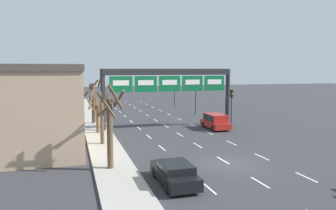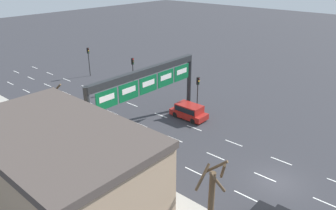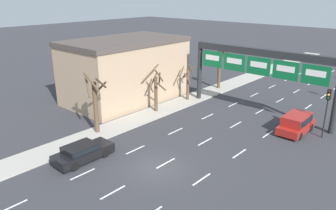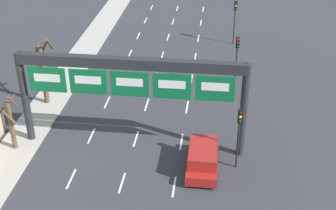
{
  "view_description": "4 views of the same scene",
  "coord_description": "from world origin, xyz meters",
  "px_view_note": "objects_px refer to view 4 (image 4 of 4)",
  "views": [
    {
      "loc": [
        -10.63,
        -20.55,
        6.71
      ],
      "look_at": [
        0.27,
        16.22,
        2.53
      ],
      "focal_mm": 35.0,
      "sensor_mm": 36.0,
      "label": 1
    },
    {
      "loc": [
        -22.75,
        -8.07,
        16.53
      ],
      "look_at": [
        0.37,
        12.26,
        3.35
      ],
      "focal_mm": 35.0,
      "sensor_mm": 36.0,
      "label": 2
    },
    {
      "loc": [
        14.47,
        -14.96,
        12.04
      ],
      "look_at": [
        -1.68,
        3.14,
        3.65
      ],
      "focal_mm": 35.0,
      "sensor_mm": 36.0,
      "label": 3
    },
    {
      "loc": [
        5.57,
        -11.62,
        18.85
      ],
      "look_at": [
        2.28,
        16.47,
        2.7
      ],
      "focal_mm": 50.0,
      "sensor_mm": 36.0,
      "label": 4
    }
  ],
  "objects_px": {
    "traffic_light_near_gantry": "(237,53)",
    "tree_bare_furthest": "(10,121)",
    "suv_red": "(203,157)",
    "traffic_light_far_end": "(239,127)",
    "tree_bare_third": "(43,69)",
    "traffic_light_mid_block": "(235,14)",
    "sign_gantry": "(130,80)"
  },
  "relations": [
    {
      "from": "traffic_light_near_gantry",
      "to": "tree_bare_furthest",
      "type": "height_order",
      "value": "traffic_light_near_gantry"
    },
    {
      "from": "sign_gantry",
      "to": "tree_bare_furthest",
      "type": "relative_size",
      "value": 3.55
    },
    {
      "from": "tree_bare_furthest",
      "to": "traffic_light_near_gantry",
      "type": "bearing_deg",
      "value": 35.75
    },
    {
      "from": "tree_bare_third",
      "to": "traffic_light_far_end",
      "type": "bearing_deg",
      "value": -24.34
    },
    {
      "from": "traffic_light_near_gantry",
      "to": "traffic_light_mid_block",
      "type": "bearing_deg",
      "value": 90.4
    },
    {
      "from": "suv_red",
      "to": "traffic_light_mid_block",
      "type": "relative_size",
      "value": 0.95
    },
    {
      "from": "sign_gantry",
      "to": "tree_bare_furthest",
      "type": "bearing_deg",
      "value": -171.51
    },
    {
      "from": "suv_red",
      "to": "traffic_light_mid_block",
      "type": "bearing_deg",
      "value": 84.59
    },
    {
      "from": "sign_gantry",
      "to": "traffic_light_far_end",
      "type": "height_order",
      "value": "sign_gantry"
    },
    {
      "from": "sign_gantry",
      "to": "traffic_light_near_gantry",
      "type": "xyz_separation_m",
      "value": [
        7.09,
        9.75,
        -1.93
      ]
    },
    {
      "from": "tree_bare_third",
      "to": "traffic_light_near_gantry",
      "type": "bearing_deg",
      "value": 16.1
    },
    {
      "from": "suv_red",
      "to": "tree_bare_third",
      "type": "xyz_separation_m",
      "value": [
        -13.01,
        7.3,
        2.13
      ]
    },
    {
      "from": "traffic_light_mid_block",
      "to": "traffic_light_far_end",
      "type": "xyz_separation_m",
      "value": [
        0.11,
        -21.45,
        -0.15
      ]
    },
    {
      "from": "traffic_light_mid_block",
      "to": "sign_gantry",
      "type": "bearing_deg",
      "value": -109.37
    },
    {
      "from": "suv_red",
      "to": "traffic_light_far_end",
      "type": "distance_m",
      "value": 3.13
    },
    {
      "from": "suv_red",
      "to": "traffic_light_mid_block",
      "type": "distance_m",
      "value": 22.1
    },
    {
      "from": "sign_gantry",
      "to": "tree_bare_furthest",
      "type": "xyz_separation_m",
      "value": [
        -8.15,
        -1.22,
        -2.99
      ]
    },
    {
      "from": "sign_gantry",
      "to": "traffic_light_mid_block",
      "type": "height_order",
      "value": "sign_gantry"
    },
    {
      "from": "suv_red",
      "to": "traffic_light_far_end",
      "type": "height_order",
      "value": "traffic_light_far_end"
    },
    {
      "from": "traffic_light_far_end",
      "to": "tree_bare_furthest",
      "type": "distance_m",
      "value": 15.31
    },
    {
      "from": "sign_gantry",
      "to": "traffic_light_mid_block",
      "type": "bearing_deg",
      "value": 70.63
    },
    {
      "from": "suv_red",
      "to": "traffic_light_near_gantry",
      "type": "relative_size",
      "value": 0.92
    },
    {
      "from": "traffic_light_mid_block",
      "to": "tree_bare_furthest",
      "type": "distance_m",
      "value": 26.06
    },
    {
      "from": "sign_gantry",
      "to": "tree_bare_third",
      "type": "relative_size",
      "value": 2.63
    },
    {
      "from": "traffic_light_mid_block",
      "to": "traffic_light_far_end",
      "type": "relative_size",
      "value": 1.05
    },
    {
      "from": "sign_gantry",
      "to": "tree_bare_third",
      "type": "bearing_deg",
      "value": 146.32
    },
    {
      "from": "tree_bare_furthest",
      "to": "traffic_light_mid_block",
      "type": "bearing_deg",
      "value": 54.38
    },
    {
      "from": "tree_bare_third",
      "to": "sign_gantry",
      "type": "bearing_deg",
      "value": -33.68
    },
    {
      "from": "tree_bare_third",
      "to": "tree_bare_furthest",
      "type": "distance_m",
      "value": 6.64
    },
    {
      "from": "traffic_light_mid_block",
      "to": "tree_bare_third",
      "type": "xyz_separation_m",
      "value": [
        -15.08,
        -14.58,
        -0.21
      ]
    },
    {
      "from": "sign_gantry",
      "to": "tree_bare_third",
      "type": "distance_m",
      "value": 9.95
    },
    {
      "from": "traffic_light_far_end",
      "to": "sign_gantry",
      "type": "bearing_deg",
      "value": 168.15
    }
  ]
}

